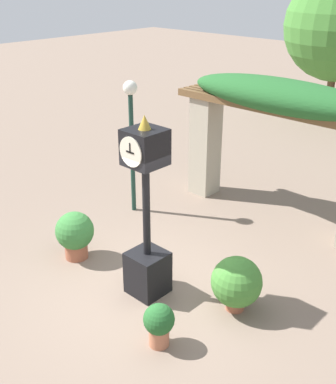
{
  "coord_description": "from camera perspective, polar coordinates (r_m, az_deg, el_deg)",
  "views": [
    {
      "loc": [
        4.93,
        -4.69,
        5.01
      ],
      "look_at": [
        0.01,
        0.5,
        1.71
      ],
      "focal_mm": 45.0,
      "sensor_mm": 36.0,
      "label": 1
    }
  ],
  "objects": [
    {
      "name": "ground_plane",
      "position": [
        8.45,
        -2.4,
        -11.62
      ],
      "size": [
        60.0,
        60.0,
        0.0
      ],
      "primitive_type": "plane",
      "color": "#7F6B5B"
    },
    {
      "name": "pedestal_clock",
      "position": [
        7.73,
        -2.56,
        -3.67
      ],
      "size": [
        0.59,
        0.61,
        3.11
      ],
      "color": "black",
      "rests_on": "ground"
    },
    {
      "name": "pergola",
      "position": [
        10.22,
        13.11,
        8.6
      ],
      "size": [
        5.03,
        1.16,
        3.07
      ],
      "color": "#A89E89",
      "rests_on": "ground"
    },
    {
      "name": "potted_plant_near_left",
      "position": [
        7.18,
        -1.08,
        -15.24
      ],
      "size": [
        0.46,
        0.46,
        0.69
      ],
      "color": "#B26B4C",
      "rests_on": "ground"
    },
    {
      "name": "potted_plant_near_right",
      "position": [
        7.83,
        8.12,
        -10.57
      ],
      "size": [
        0.82,
        0.82,
        0.94
      ],
      "color": "#9E563D",
      "rests_on": "ground"
    },
    {
      "name": "potted_plant_far_left",
      "position": [
        9.23,
        -10.98,
        -4.82
      ],
      "size": [
        0.73,
        0.73,
        0.94
      ],
      "color": "#9E563D",
      "rests_on": "ground"
    },
    {
      "name": "lamp_post",
      "position": [
        10.35,
        -4.38,
        8.31
      ],
      "size": [
        0.3,
        0.3,
        2.97
      ],
      "color": "#19382D",
      "rests_on": "ground"
    }
  ]
}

